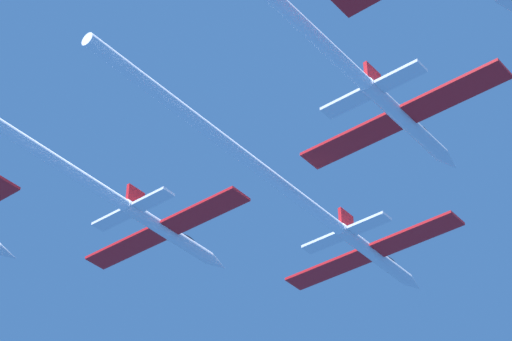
{
  "coord_description": "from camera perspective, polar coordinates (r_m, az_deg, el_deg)",
  "views": [
    {
      "loc": [
        41.15,
        -66.57,
        -49.43
      ],
      "look_at": [
        -0.09,
        -15.33,
        0.09
      ],
      "focal_mm": 71.2,
      "sensor_mm": 36.0,
      "label": 1
    }
  ],
  "objects": [
    {
      "name": "jet_right_wing",
      "position": [
        72.12,
        3.71,
        7.19
      ],
      "size": [
        17.76,
        45.0,
        2.94
      ],
      "color": "white"
    },
    {
      "name": "jet_lead",
      "position": [
        85.17,
        2.85,
        -1.86
      ],
      "size": [
        17.76,
        43.38,
        2.94
      ],
      "color": "white"
    },
    {
      "name": "jet_left_wing",
      "position": [
        83.56,
        -11.03,
        0.42
      ],
      "size": [
        17.76,
        49.75,
        2.94
      ],
      "color": "white"
    }
  ]
}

